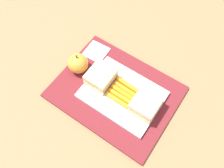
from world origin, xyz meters
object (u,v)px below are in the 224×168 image
Objects in this scene: paper_napkin at (96,52)px; food_tray at (122,94)px; carrot_sticks_bundle at (122,92)px; sandwich_half_right at (101,77)px; apple at (78,63)px; sandwich_half_left at (146,104)px.

food_tray is at bearing 152.04° from paper_napkin.
carrot_sticks_bundle reaches higher than food_tray.
food_tray is 0.18m from paper_napkin.
food_tray is 2.93× the size of carrot_sticks_bundle.
food_tray is 0.08m from sandwich_half_right.
paper_napkin is (-0.00, -0.08, -0.03)m from apple.
sandwich_half_left is at bearing -179.93° from carrot_sticks_bundle.
sandwich_half_left is 0.25m from paper_napkin.
sandwich_half_right is at bearing -0.07° from carrot_sticks_bundle.
paper_napkin is (0.16, -0.08, -0.00)m from food_tray.
carrot_sticks_bundle is at bearing 179.93° from sandwich_half_right.
sandwich_half_right is at bearing 0.00° from sandwich_half_left.
sandwich_half_left is at bearing 180.00° from food_tray.
paper_napkin is at bearing -27.96° from food_tray.
carrot_sticks_bundle is (0.08, 0.00, -0.02)m from sandwich_half_left.
carrot_sticks_bundle is at bearing 151.98° from paper_napkin.
sandwich_half_left is at bearing 180.00° from sandwich_half_right.
carrot_sticks_bundle is 1.04× the size of apple.
carrot_sticks_bundle is at bearing 19.53° from food_tray.
food_tray is 0.08m from sandwich_half_left.
apple reaches higher than carrot_sticks_bundle.
sandwich_half_left is 1.02× the size of carrot_sticks_bundle.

